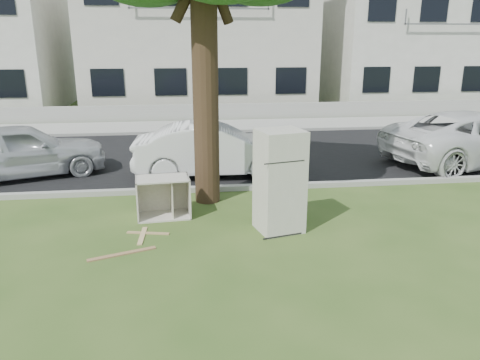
{
  "coord_description": "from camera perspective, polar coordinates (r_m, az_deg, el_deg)",
  "views": [
    {
      "loc": [
        -0.89,
        -8.05,
        3.45
      ],
      "look_at": [
        0.18,
        0.6,
        0.81
      ],
      "focal_mm": 35.0,
      "sensor_mm": 36.0,
      "label": 1
    }
  ],
  "objects": [
    {
      "name": "townhouse_right",
      "position": [
        28.61,
        20.57,
        15.76
      ],
      "size": [
        10.2,
        8.16,
        6.84
      ],
      "color": "silver",
      "rests_on": "ground"
    },
    {
      "name": "car_center",
      "position": [
        12.2,
        -3.15,
        3.72
      ],
      "size": [
        4.21,
        1.61,
        1.37
      ],
      "primitive_type": "imported",
      "rotation": [
        0.0,
        0.0,
        1.53
      ],
      "color": "silver",
      "rests_on": "ground"
    },
    {
      "name": "sidewalk",
      "position": [
        19.38,
        -4.3,
        6.54
      ],
      "size": [
        120.0,
        2.8,
        0.01
      ],
      "primitive_type": "cube",
      "color": "gray",
      "rests_on": "ground"
    },
    {
      "name": "car_left",
      "position": [
        13.26,
        -25.17,
        3.29
      ],
      "size": [
        4.48,
        2.98,
        1.42
      ],
      "primitive_type": "imported",
      "rotation": [
        0.0,
        0.0,
        1.91
      ],
      "color": "#B5B7BD",
      "rests_on": "ground"
    },
    {
      "name": "plank_a",
      "position": [
        8.13,
        -14.17,
        -8.73
      ],
      "size": [
        1.1,
        0.47,
        0.02
      ],
      "primitive_type": "cube",
      "rotation": [
        0.0,
        0.0,
        0.34
      ],
      "color": "olive",
      "rests_on": "ground"
    },
    {
      "name": "plank_c",
      "position": [
        8.75,
        -11.81,
        -6.67
      ],
      "size": [
        0.13,
        0.79,
        0.02
      ],
      "primitive_type": "cube",
      "rotation": [
        0.0,
        0.0,
        1.52
      ],
      "color": "tan",
      "rests_on": "ground"
    },
    {
      "name": "road",
      "position": [
        14.49,
        -3.3,
        3.05
      ],
      "size": [
        120.0,
        7.0,
        0.01
      ],
      "primitive_type": "cube",
      "color": "black",
      "rests_on": "ground"
    },
    {
      "name": "fridge",
      "position": [
        8.59,
        4.86,
        -0.15
      ],
      "size": [
        0.93,
        0.89,
        1.9
      ],
      "primitive_type": "cube",
      "rotation": [
        0.0,
        0.0,
        0.24
      ],
      "color": "beige",
      "rests_on": "ground"
    },
    {
      "name": "kerb_far",
      "position": [
        17.95,
        -4.07,
        5.71
      ],
      "size": [
        120.0,
        0.18,
        0.12
      ],
      "primitive_type": "cube",
      "color": "gray",
      "rests_on": "ground"
    },
    {
      "name": "low_wall",
      "position": [
        20.9,
        -4.54,
        8.25
      ],
      "size": [
        120.0,
        0.15,
        0.7
      ],
      "primitive_type": "cube",
      "color": "gray",
      "rests_on": "ground"
    },
    {
      "name": "plank_b",
      "position": [
        8.85,
        -11.14,
        -6.36
      ],
      "size": [
        0.79,
        0.25,
        0.02
      ],
      "primitive_type": "cube",
      "rotation": [
        0.0,
        0.0,
        -0.22
      ],
      "color": "#A38455",
      "rests_on": "ground"
    },
    {
      "name": "ground",
      "position": [
        8.8,
        -0.67,
        -6.24
      ],
      "size": [
        120.0,
        120.0,
        0.0
      ],
      "primitive_type": "plane",
      "color": "#324D1B"
    },
    {
      "name": "kerb_near",
      "position": [
        11.08,
        -2.07,
        -1.3
      ],
      "size": [
        120.0,
        0.18,
        0.12
      ],
      "primitive_type": "cube",
      "color": "gray",
      "rests_on": "ground"
    },
    {
      "name": "cabinet",
      "position": [
        9.49,
        -9.34,
        -2.07
      ],
      "size": [
        1.1,
        0.74,
        0.82
      ],
      "primitive_type": "cube",
      "rotation": [
        0.0,
        0.0,
        0.08
      ],
      "color": "beige",
      "rests_on": "ground"
    },
    {
      "name": "car_right",
      "position": [
        14.97,
        26.88,
        4.61
      ],
      "size": [
        5.78,
        3.57,
        1.49
      ],
      "primitive_type": "imported",
      "rotation": [
        0.0,
        0.0,
        1.79
      ],
      "color": "silver",
      "rests_on": "ground"
    },
    {
      "name": "townhouse_center",
      "position": [
        25.56,
        -5.26,
        17.38
      ],
      "size": [
        11.22,
        8.16,
        7.44
      ],
      "color": "#B6B2A6",
      "rests_on": "ground"
    }
  ]
}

